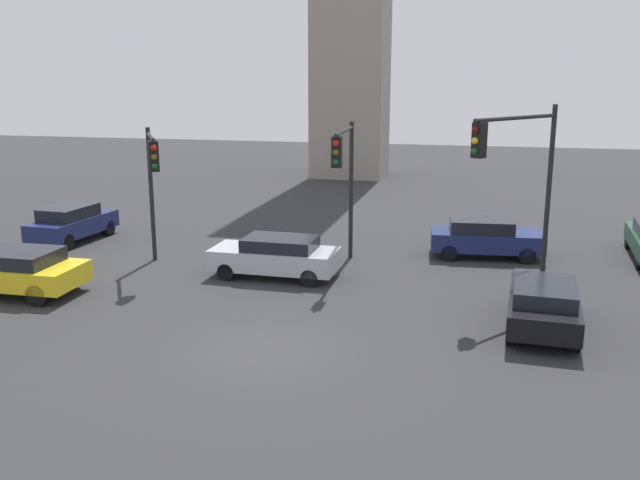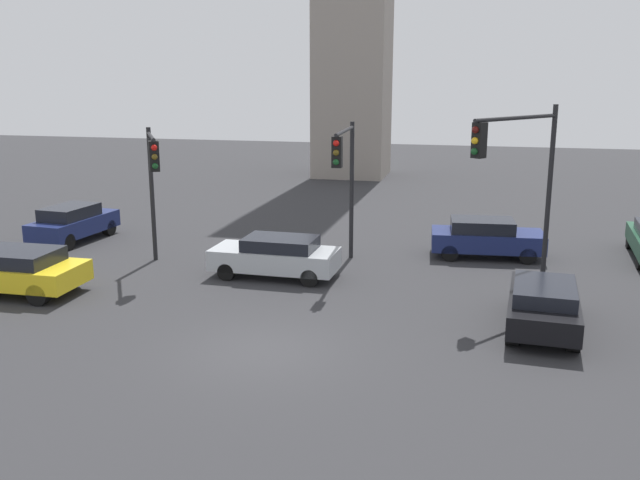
{
  "view_description": "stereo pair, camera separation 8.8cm",
  "coord_description": "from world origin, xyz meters",
  "px_view_note": "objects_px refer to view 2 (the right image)",
  "views": [
    {
      "loc": [
        5.08,
        -15.66,
        6.84
      ],
      "look_at": [
        0.47,
        4.5,
        1.85
      ],
      "focal_mm": 38.91,
      "sensor_mm": 36.0,
      "label": 1
    },
    {
      "loc": [
        5.16,
        -15.64,
        6.84
      ],
      "look_at": [
        0.47,
        4.5,
        1.85
      ],
      "focal_mm": 38.91,
      "sensor_mm": 36.0,
      "label": 2
    }
  ],
  "objects_px": {
    "traffic_light_2": "(345,167)",
    "car_3": "(276,256)",
    "car_0": "(543,304)",
    "traffic_light_1": "(153,171)",
    "car_4": "(486,237)",
    "car_6": "(73,223)",
    "car_2": "(12,270)",
    "traffic_light_0": "(519,164)"
  },
  "relations": [
    {
      "from": "traffic_light_2",
      "to": "car_3",
      "type": "bearing_deg",
      "value": -57.64
    },
    {
      "from": "car_3",
      "to": "car_0",
      "type": "bearing_deg",
      "value": 161.29
    },
    {
      "from": "traffic_light_1",
      "to": "car_4",
      "type": "relative_size",
      "value": 1.15
    },
    {
      "from": "car_6",
      "to": "car_2",
      "type": "bearing_deg",
      "value": -157.87
    },
    {
      "from": "car_3",
      "to": "traffic_light_1",
      "type": "bearing_deg",
      "value": 1.58
    },
    {
      "from": "car_4",
      "to": "car_6",
      "type": "xyz_separation_m",
      "value": [
        -16.7,
        -1.3,
        0.03
      ]
    },
    {
      "from": "traffic_light_1",
      "to": "traffic_light_2",
      "type": "distance_m",
      "value": 6.67
    },
    {
      "from": "car_6",
      "to": "car_3",
      "type": "bearing_deg",
      "value": -102.42
    },
    {
      "from": "car_2",
      "to": "car_4",
      "type": "xyz_separation_m",
      "value": [
        14.65,
        7.99,
        0.0
      ]
    },
    {
      "from": "car_0",
      "to": "car_4",
      "type": "relative_size",
      "value": 1.03
    },
    {
      "from": "traffic_light_2",
      "to": "car_4",
      "type": "height_order",
      "value": "traffic_light_2"
    },
    {
      "from": "traffic_light_1",
      "to": "car_3",
      "type": "xyz_separation_m",
      "value": [
        4.41,
        0.01,
        -2.78
      ]
    },
    {
      "from": "traffic_light_0",
      "to": "traffic_light_2",
      "type": "height_order",
      "value": "traffic_light_0"
    },
    {
      "from": "traffic_light_0",
      "to": "car_4",
      "type": "distance_m",
      "value": 5.81
    },
    {
      "from": "car_3",
      "to": "car_4",
      "type": "distance_m",
      "value": 8.25
    },
    {
      "from": "traffic_light_1",
      "to": "car_0",
      "type": "xyz_separation_m",
      "value": [
        12.95,
        -3.14,
        -2.79
      ]
    },
    {
      "from": "car_3",
      "to": "car_4",
      "type": "height_order",
      "value": "car_4"
    },
    {
      "from": "car_6",
      "to": "traffic_light_1",
      "type": "bearing_deg",
      "value": -115.02
    },
    {
      "from": "car_6",
      "to": "car_0",
      "type": "bearing_deg",
      "value": -103.71
    },
    {
      "from": "car_4",
      "to": "car_6",
      "type": "relative_size",
      "value": 1.02
    },
    {
      "from": "traffic_light_2",
      "to": "traffic_light_1",
      "type": "bearing_deg",
      "value": -79.63
    },
    {
      "from": "car_3",
      "to": "car_2",
      "type": "bearing_deg",
      "value": 26.9
    },
    {
      "from": "traffic_light_1",
      "to": "car_2",
      "type": "height_order",
      "value": "traffic_light_1"
    },
    {
      "from": "car_0",
      "to": "car_6",
      "type": "bearing_deg",
      "value": 75.16
    },
    {
      "from": "traffic_light_0",
      "to": "car_4",
      "type": "xyz_separation_m",
      "value": [
        -0.78,
        4.65,
        -3.4
      ]
    },
    {
      "from": "car_0",
      "to": "car_3",
      "type": "height_order",
      "value": "car_3"
    },
    {
      "from": "car_0",
      "to": "car_6",
      "type": "distance_m",
      "value": 19.26
    },
    {
      "from": "car_2",
      "to": "car_6",
      "type": "height_order",
      "value": "car_6"
    },
    {
      "from": "car_3",
      "to": "car_4",
      "type": "bearing_deg",
      "value": -146.62
    },
    {
      "from": "traffic_light_1",
      "to": "traffic_light_2",
      "type": "height_order",
      "value": "traffic_light_2"
    },
    {
      "from": "car_4",
      "to": "car_3",
      "type": "bearing_deg",
      "value": -152.7
    },
    {
      "from": "car_2",
      "to": "car_3",
      "type": "bearing_deg",
      "value": -154.93
    },
    {
      "from": "traffic_light_1",
      "to": "car_0",
      "type": "distance_m",
      "value": 13.62
    },
    {
      "from": "traffic_light_0",
      "to": "car_6",
      "type": "distance_m",
      "value": 18.12
    },
    {
      "from": "car_3",
      "to": "car_6",
      "type": "bearing_deg",
      "value": -15.99
    },
    {
      "from": "car_2",
      "to": "traffic_light_2",
      "type": "bearing_deg",
      "value": -152.83
    },
    {
      "from": "car_6",
      "to": "traffic_light_0",
      "type": "bearing_deg",
      "value": -95.78
    },
    {
      "from": "traffic_light_1",
      "to": "car_0",
      "type": "bearing_deg",
      "value": 46.37
    },
    {
      "from": "traffic_light_2",
      "to": "car_3",
      "type": "height_order",
      "value": "traffic_light_2"
    },
    {
      "from": "traffic_light_0",
      "to": "car_3",
      "type": "xyz_separation_m",
      "value": [
        -7.79,
        0.29,
        -3.43
      ]
    },
    {
      "from": "car_2",
      "to": "car_4",
      "type": "relative_size",
      "value": 1.07
    },
    {
      "from": "car_0",
      "to": "traffic_light_1",
      "type": "bearing_deg",
      "value": 80.32
    }
  ]
}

